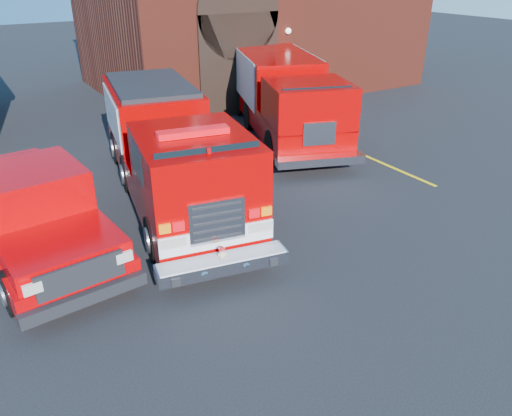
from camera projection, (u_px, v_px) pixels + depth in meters
ground at (229, 238)px, 11.61m from camera, size 100.00×100.00×0.00m
parking_stripe_near at (397, 170)px, 15.43m from camera, size 0.12×3.00×0.01m
parking_stripe_mid at (335, 143)px, 17.71m from camera, size 0.12×3.00×0.01m
parking_stripe_far at (287, 122)px, 20.00m from camera, size 0.12×3.00×0.01m
fire_engine at (170, 149)px, 12.97m from camera, size 4.03×9.16×2.73m
pickup_truck at (31, 211)px, 10.73m from camera, size 2.83×6.43×2.04m
secondary_truck at (284, 95)px, 17.97m from camera, size 5.25×8.72×2.71m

